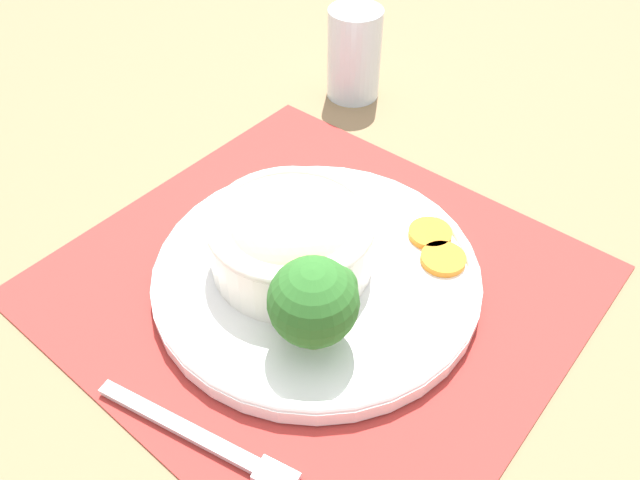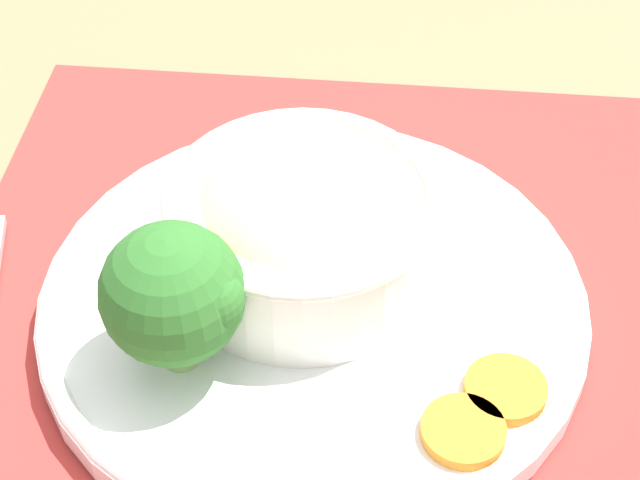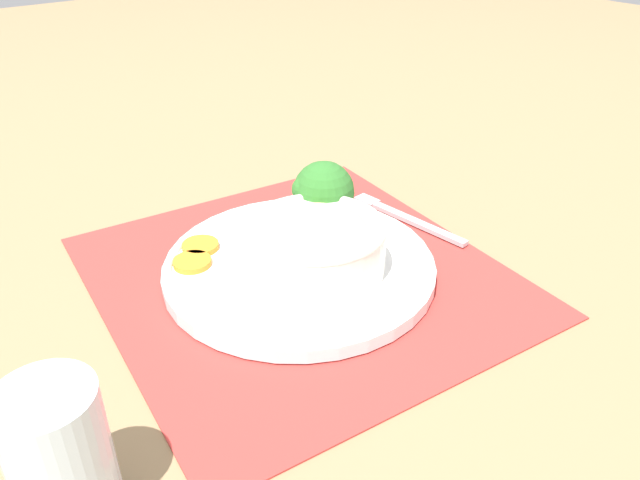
{
  "view_description": "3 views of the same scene",
  "coord_description": "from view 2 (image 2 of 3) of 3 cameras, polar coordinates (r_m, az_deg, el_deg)",
  "views": [
    {
      "loc": [
        0.34,
        0.23,
        0.46
      ],
      "look_at": [
        -0.01,
        -0.0,
        0.05
      ],
      "focal_mm": 35.0,
      "sensor_mm": 36.0,
      "label": 1
    },
    {
      "loc": [
        -0.0,
        0.41,
        0.47
      ],
      "look_at": [
        -0.01,
        -0.01,
        0.06
      ],
      "focal_mm": 60.0,
      "sensor_mm": 36.0,
      "label": 2
    },
    {
      "loc": [
        -0.36,
        -0.49,
        0.41
      ],
      "look_at": [
        0.02,
        -0.01,
        0.05
      ],
      "focal_mm": 35.0,
      "sensor_mm": 36.0,
      "label": 3
    }
  ],
  "objects": [
    {
      "name": "ground_plane",
      "position": [
        0.63,
        -0.59,
        -4.25
      ],
      "size": [
        4.0,
        4.0,
        0.0
      ],
      "primitive_type": "plane",
      "color": "#8C704C"
    },
    {
      "name": "placemat",
      "position": [
        0.62,
        -0.59,
        -4.13
      ],
      "size": [
        0.48,
        0.51,
        0.0
      ],
      "color": "#B2332D",
      "rests_on": "ground_plane"
    },
    {
      "name": "plate",
      "position": [
        0.61,
        -0.6,
        -3.31
      ],
      "size": [
        0.31,
        0.31,
        0.02
      ],
      "color": "white",
      "rests_on": "placemat"
    },
    {
      "name": "bowl",
      "position": [
        0.6,
        -1.18,
        0.93
      ],
      "size": [
        0.16,
        0.16,
        0.07
      ],
      "color": "silver",
      "rests_on": "plate"
    },
    {
      "name": "broccoli_floret",
      "position": [
        0.55,
        -8.07,
        -2.89
      ],
      "size": [
        0.08,
        0.08,
        0.09
      ],
      "color": "#84AD5B",
      "rests_on": "plate"
    },
    {
      "name": "carrot_slice_near",
      "position": [
        0.55,
        7.4,
        -10.08
      ],
      "size": [
        0.04,
        0.04,
        0.01
      ],
      "color": "orange",
      "rests_on": "plate"
    },
    {
      "name": "carrot_slice_middle",
      "position": [
        0.57,
        9.63,
        -7.85
      ],
      "size": [
        0.04,
        0.04,
        0.01
      ],
      "color": "orange",
      "rests_on": "plate"
    }
  ]
}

